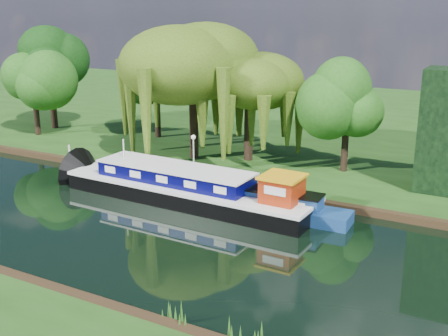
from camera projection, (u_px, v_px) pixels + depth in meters
The scene contains 13 objects.
ground at pixel (95, 217), 33.79m from camera, with size 120.00×120.00×0.00m, color black.
far_bank at pixel (301, 118), 62.33m from camera, with size 120.00×52.00×0.45m, color #1A3D10.
dutch_barge at pixel (189, 188), 36.12m from camera, with size 17.44×4.42×3.66m.
narrowboat at pixel (255, 203), 34.38m from camera, with size 11.88×2.52×1.72m.
willow_left at pixel (193, 66), 43.16m from camera, with size 8.42×8.42×10.09m.
willow_right at pixel (249, 91), 43.07m from camera, with size 6.17×6.17×7.52m.
tree_far_left at pixel (33, 80), 51.84m from camera, with size 4.70×4.70×7.58m.
tree_far_back at pixel (50, 65), 54.45m from camera, with size 5.33×5.33×8.96m.
tree_far_mid at pixel (156, 78), 50.84m from camera, with size 4.79×4.79×7.84m.
tree_far_right at pixel (347, 105), 40.22m from camera, with size 4.35×4.35×7.13m.
lamppost at pixel (193, 143), 41.72m from camera, with size 0.36×0.36×2.56m.
mooring_posts at pixel (167, 167), 40.82m from camera, with size 19.16×0.16×1.00m.
reeds_near at pixel (98, 289), 24.08m from camera, with size 33.70×1.50×1.10m.
Camera 1 is at (22.07, -23.96, 12.25)m, focal length 45.00 mm.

